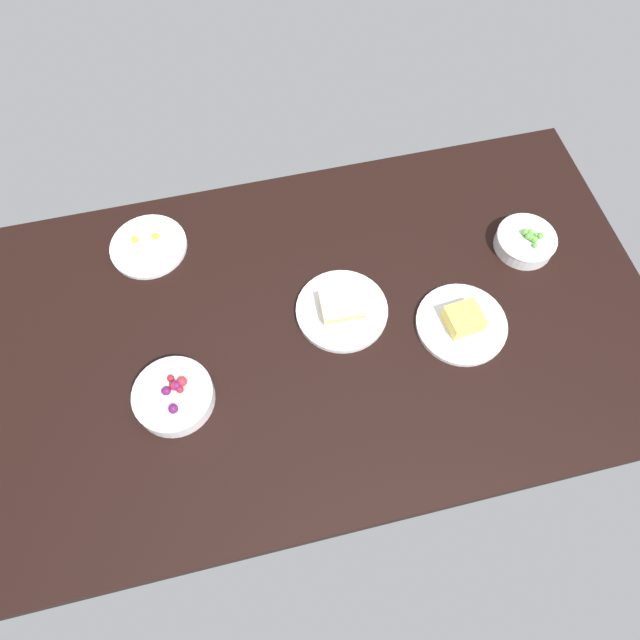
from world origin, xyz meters
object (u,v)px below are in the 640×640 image
at_px(plate_eggs, 148,245).
at_px(bowl_berries, 174,396).
at_px(bowl_peas, 525,241).
at_px(plate_sandwich, 342,309).
at_px(plate_cheese, 462,323).

relative_size(plate_eggs, bowl_berries, 1.10).
bearing_deg(bowl_peas, plate_sandwich, 9.03).
height_order(bowl_peas, plate_cheese, bowl_peas).
relative_size(plate_eggs, plate_sandwich, 0.88).
distance_m(bowl_peas, plate_sandwich, 0.46).
bearing_deg(plate_cheese, plate_sandwich, -20.49).
relative_size(bowl_peas, plate_eggs, 0.78).
bearing_deg(bowl_berries, plate_eggs, -87.39).
bearing_deg(plate_cheese, bowl_berries, 2.61).
height_order(plate_cheese, plate_sandwich, plate_cheese).
distance_m(plate_eggs, bowl_berries, 0.39).
bearing_deg(bowl_berries, plate_cheese, -177.39).
distance_m(plate_cheese, plate_sandwich, 0.26).
height_order(bowl_peas, plate_eggs, bowl_peas).
bearing_deg(bowl_berries, bowl_peas, -167.03).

